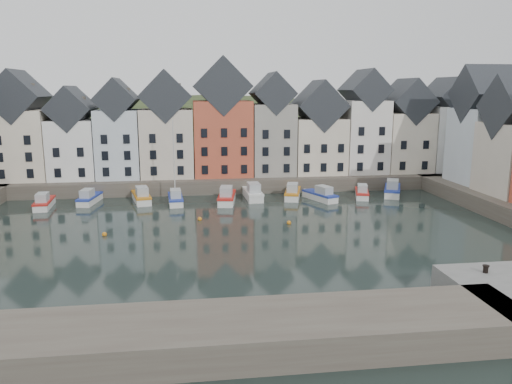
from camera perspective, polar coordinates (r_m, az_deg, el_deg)
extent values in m
plane|color=black|center=(51.15, -1.75, -5.38)|extent=(260.00, 260.00, 0.00)
cube|color=#4B4239|center=(80.04, -3.94, 1.56)|extent=(90.00, 16.00, 2.00)
cube|color=#4B4239|center=(30.53, -16.98, -16.13)|extent=(50.00, 6.00, 2.00)
ellipsoid|color=#243018|center=(109.84, -4.69, -5.87)|extent=(153.60, 70.40, 64.00)
sphere|color=black|center=(100.20, -12.85, 7.77)|extent=(5.77, 5.77, 5.77)
sphere|color=black|center=(113.59, 7.71, 8.08)|extent=(5.27, 5.27, 5.27)
sphere|color=black|center=(109.45, 12.16, 7.67)|extent=(5.07, 5.07, 5.07)
sphere|color=black|center=(105.85, 2.91, 7.75)|extent=(5.01, 5.01, 5.01)
sphere|color=black|center=(110.57, -24.94, 6.21)|extent=(3.94, 3.94, 3.94)
sphere|color=black|center=(114.08, 9.47, 8.01)|extent=(5.21, 5.21, 5.21)
sphere|color=black|center=(107.73, -3.93, 8.08)|extent=(5.45, 5.45, 5.45)
sphere|color=black|center=(106.24, 16.28, 6.99)|extent=(4.49, 4.49, 4.49)
cube|color=beige|center=(80.80, -25.10, 4.91)|extent=(7.67, 8.00, 10.07)
cube|color=#212529|center=(80.42, -25.53, 9.82)|extent=(7.67, 8.16, 7.67)
cube|color=white|center=(79.00, -20.02, 4.64)|extent=(6.56, 8.00, 8.61)
cube|color=#212529|center=(78.57, -20.32, 8.94)|extent=(6.56, 8.16, 6.56)
cube|color=silver|center=(77.78, -15.33, 5.36)|extent=(6.20, 8.00, 10.02)
cube|color=#212529|center=(77.38, -15.59, 10.17)|extent=(6.20, 8.16, 6.20)
cube|color=beige|center=(77.14, -10.08, 5.56)|extent=(7.70, 8.00, 10.08)
cube|color=#212529|center=(76.74, -10.27, 10.72)|extent=(7.70, 8.16, 7.70)
cube|color=#BC4F35|center=(77.17, -3.86, 6.17)|extent=(8.69, 8.00, 11.28)
cube|color=#212529|center=(76.82, -3.94, 11.96)|extent=(8.69, 8.16, 8.69)
cube|color=gray|center=(78.07, 1.82, 6.07)|extent=(6.43, 8.00, 10.78)
cube|color=#212529|center=(77.70, 1.86, 11.20)|extent=(6.43, 8.16, 6.43)
cube|color=beige|center=(79.70, 7.03, 5.29)|extent=(7.88, 8.00, 8.56)
cube|color=#212529|center=(79.26, 7.14, 9.77)|extent=(7.88, 8.16, 7.88)
cube|color=white|center=(81.71, 12.07, 6.24)|extent=(6.50, 8.00, 11.27)
cube|color=#212529|center=(81.38, 12.29, 11.32)|extent=(6.50, 8.16, 6.50)
cube|color=beige|center=(84.41, 16.55, 5.51)|extent=(7.23, 8.00, 9.32)
cube|color=#212529|center=(84.02, 16.81, 9.89)|extent=(7.23, 8.16, 7.23)
cube|color=white|center=(87.37, 20.70, 5.77)|extent=(6.18, 8.00, 10.32)
cube|color=#212529|center=(87.03, 21.02, 10.15)|extent=(6.18, 8.16, 6.18)
cube|color=silver|center=(77.13, 24.60, 4.80)|extent=(7.47, 8.00, 10.38)
cube|color=#212529|center=(76.74, 25.06, 10.12)|extent=(7.62, 8.00, 8.00)
sphere|color=#C17216|center=(58.57, -6.45, -3.09)|extent=(0.50, 0.50, 0.50)
sphere|color=#C17216|center=(56.73, 3.79, -3.53)|extent=(0.50, 0.50, 0.50)
sphere|color=#C17216|center=(54.51, -16.93, -4.65)|extent=(0.50, 0.50, 0.50)
cube|color=silver|center=(69.96, -23.02, -1.37)|extent=(2.16, 5.88, 1.06)
cube|color=red|center=(69.84, -23.06, -0.91)|extent=(2.27, 6.00, 0.24)
cube|color=#9FA5A7|center=(68.90, -23.23, -0.60)|extent=(1.52, 2.40, 1.15)
cube|color=silver|center=(70.60, -18.45, -0.93)|extent=(2.53, 5.90, 1.05)
cube|color=#203396|center=(70.48, -18.48, -0.48)|extent=(2.64, 6.03, 0.24)
cube|color=#9FA5A7|center=(69.58, -18.74, -0.17)|extent=(1.65, 2.45, 1.14)
cube|color=silver|center=(69.42, -12.96, -0.80)|extent=(3.17, 6.56, 1.16)
cube|color=#C17216|center=(69.29, -12.98, -0.29)|extent=(3.30, 6.70, 0.26)
cube|color=#9FA5A7|center=(68.25, -12.91, 0.07)|extent=(1.97, 2.77, 1.26)
cube|color=silver|center=(67.55, -9.18, -1.02)|extent=(2.15, 5.91, 1.06)
cube|color=#203396|center=(67.43, -9.20, -0.54)|extent=(2.25, 6.03, 0.24)
cube|color=#9FA5A7|center=(66.46, -9.18, -0.20)|extent=(1.51, 2.41, 1.16)
cylinder|color=silver|center=(67.16, -9.35, 3.64)|extent=(0.14, 0.14, 10.63)
cube|color=silver|center=(67.41, -3.35, -0.87)|extent=(2.89, 6.80, 1.21)
cube|color=red|center=(67.27, -3.36, -0.33)|extent=(3.02, 6.94, 0.27)
cube|color=#9FA5A7|center=(66.17, -3.42, 0.05)|extent=(1.90, 2.83, 1.32)
cube|color=silver|center=(69.75, -0.40, -0.43)|extent=(2.23, 6.70, 1.22)
cube|color=silver|center=(69.62, -0.40, 0.11)|extent=(2.34, 6.84, 0.28)
cube|color=#9FA5A7|center=(68.52, -0.26, 0.49)|extent=(1.64, 2.71, 1.33)
cube|color=silver|center=(70.40, 4.21, -0.37)|extent=(3.40, 6.46, 1.13)
cube|color=#C17216|center=(70.27, 4.22, 0.13)|extent=(3.54, 6.61, 0.26)
cube|color=#9FA5A7|center=(69.24, 4.18, 0.48)|extent=(2.04, 2.77, 1.24)
cube|color=silver|center=(69.35, 7.31, -0.63)|extent=(3.87, 6.10, 1.08)
cube|color=#203396|center=(69.23, 7.32, -0.15)|extent=(4.01, 6.25, 0.24)
cube|color=#9FA5A7|center=(68.43, 7.78, 0.20)|extent=(2.16, 2.70, 1.18)
cube|color=silver|center=(72.17, 11.99, -0.33)|extent=(3.18, 5.75, 1.01)
cube|color=red|center=(72.06, 12.01, 0.10)|extent=(3.30, 5.88, 0.23)
cube|color=#9FA5A7|center=(71.14, 12.06, 0.40)|extent=(1.87, 2.48, 1.10)
cube|color=silver|center=(74.70, 15.30, -0.03)|extent=(4.55, 6.98, 1.23)
cube|color=#203396|center=(74.57, 15.33, 0.48)|extent=(4.70, 7.15, 0.28)
cube|color=#9FA5A7|center=(73.46, 15.35, 0.85)|extent=(2.52, 3.10, 1.35)
cylinder|color=black|center=(39.95, 24.77, -8.04)|extent=(0.36, 0.36, 0.50)
cylinder|color=black|center=(39.86, 24.80, -7.67)|extent=(0.48, 0.48, 0.08)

